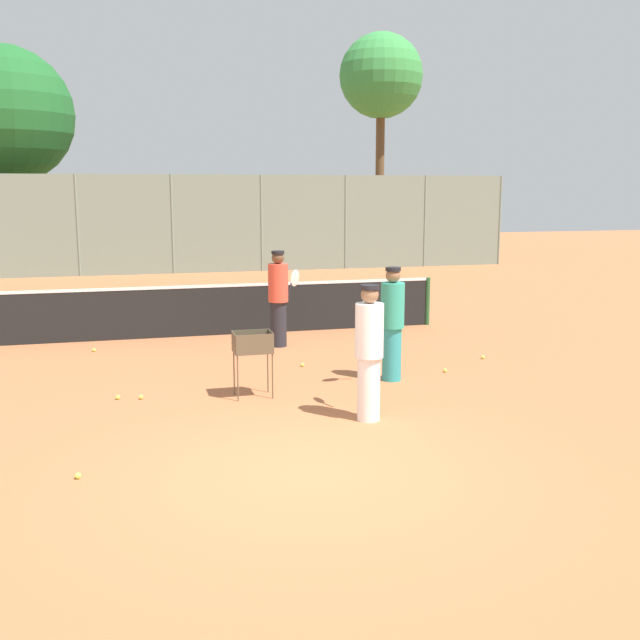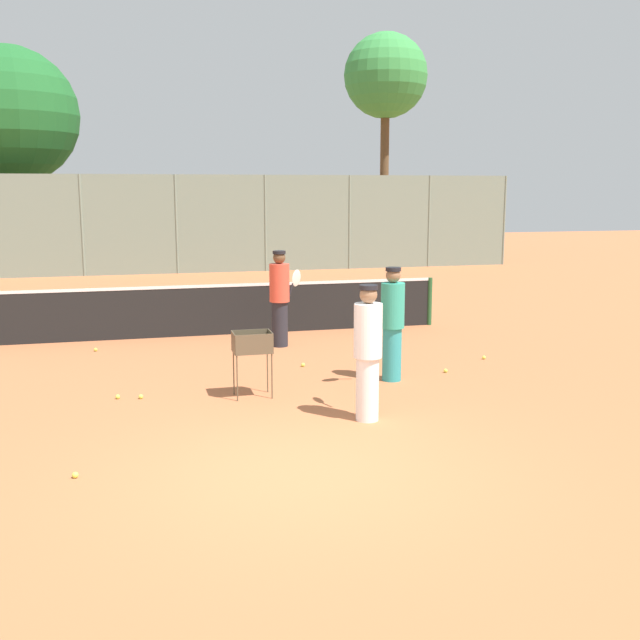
# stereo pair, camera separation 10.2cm
# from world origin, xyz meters

# --- Properties ---
(ground_plane) EXTENTS (80.00, 80.00, 0.00)m
(ground_plane) POSITION_xyz_m (0.00, 0.00, 0.00)
(ground_plane) COLOR #B7663D
(tennis_net) EXTENTS (9.68, 0.10, 1.07)m
(tennis_net) POSITION_xyz_m (0.00, 7.98, 0.56)
(tennis_net) COLOR #26592D
(tennis_net) RESTS_ON ground_plane
(back_fence) EXTENTS (25.95, 0.08, 3.53)m
(back_fence) POSITION_xyz_m (0.00, 19.88, 1.76)
(back_fence) COLOR gray
(back_fence) RESTS_ON ground_plane
(tree_0) EXTENTS (5.05, 5.05, 8.22)m
(tree_0) POSITION_xyz_m (-5.76, 22.97, 5.68)
(tree_0) COLOR brown
(tree_0) RESTS_ON ground_plane
(tree_2) EXTENTS (3.70, 3.70, 9.80)m
(tree_2) POSITION_xyz_m (9.67, 25.14, 7.86)
(tree_2) COLOR brown
(tree_2) RESTS_ON ground_plane
(player_white_outfit) EXTENTS (0.86, 0.56, 1.82)m
(player_white_outfit) POSITION_xyz_m (2.27, 3.51, 0.94)
(player_white_outfit) COLOR teal
(player_white_outfit) RESTS_ON ground_plane
(player_red_cap) EXTENTS (0.37, 0.93, 1.81)m
(player_red_cap) POSITION_xyz_m (1.26, 1.64, 0.94)
(player_red_cap) COLOR white
(player_red_cap) RESTS_ON ground_plane
(player_yellow_shirt) EXTENTS (0.77, 0.71, 1.86)m
(player_yellow_shirt) POSITION_xyz_m (1.07, 6.55, 0.97)
(player_yellow_shirt) COLOR #26262D
(player_yellow_shirt) RESTS_ON ground_plane
(ball_cart) EXTENTS (0.56, 0.41, 0.97)m
(ball_cart) POSITION_xyz_m (-0.04, 3.12, 0.74)
(ball_cart) COLOR brown
(ball_cart) RESTS_ON ground_plane
(tennis_ball_0) EXTENTS (0.07, 0.07, 0.07)m
(tennis_ball_0) POSITION_xyz_m (4.40, 4.51, 0.03)
(tennis_ball_0) COLOR #D1E54C
(tennis_ball_0) RESTS_ON ground_plane
(tennis_ball_1) EXTENTS (0.07, 0.07, 0.07)m
(tennis_ball_1) POSITION_xyz_m (-1.64, 3.41, 0.03)
(tennis_ball_1) COLOR #D1E54C
(tennis_ball_1) RESTS_ON ground_plane
(tennis_ball_2) EXTENTS (0.07, 0.07, 0.07)m
(tennis_ball_2) POSITION_xyz_m (3.33, 3.77, 0.03)
(tennis_ball_2) COLOR #D1E54C
(tennis_ball_2) RESTS_ON ground_plane
(tennis_ball_3) EXTENTS (0.07, 0.07, 0.07)m
(tennis_ball_3) POSITION_xyz_m (-2.38, 0.47, 0.03)
(tennis_ball_3) COLOR #D1E54C
(tennis_ball_3) RESTS_ON ground_plane
(tennis_ball_4) EXTENTS (0.07, 0.07, 0.07)m
(tennis_ball_4) POSITION_xyz_m (-1.97, 3.49, 0.03)
(tennis_ball_4) COLOR #D1E54C
(tennis_ball_4) RESTS_ON ground_plane
(tennis_ball_5) EXTENTS (0.07, 0.07, 0.07)m
(tennis_ball_5) POSITION_xyz_m (1.11, 4.77, 0.03)
(tennis_ball_5) COLOR #D1E54C
(tennis_ball_5) RESTS_ON ground_plane
(tennis_ball_6) EXTENTS (0.07, 0.07, 0.07)m
(tennis_ball_6) POSITION_xyz_m (0.97, 6.61, 0.03)
(tennis_ball_6) COLOR #D1E54C
(tennis_ball_6) RESTS_ON ground_plane
(tennis_ball_7) EXTENTS (0.07, 0.07, 0.07)m
(tennis_ball_7) POSITION_xyz_m (-2.40, 6.95, 0.03)
(tennis_ball_7) COLOR #D1E54C
(tennis_ball_7) RESTS_ON ground_plane
(parked_car) EXTENTS (4.20, 1.70, 1.60)m
(parked_car) POSITION_xyz_m (0.31, 22.51, 0.66)
(parked_car) COLOR #232328
(parked_car) RESTS_ON ground_plane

